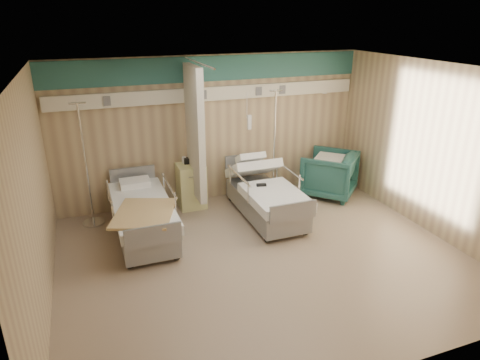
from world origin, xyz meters
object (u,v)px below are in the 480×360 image
(visitor_armchair, at_px, (329,174))
(iv_stand_left, at_px, (91,201))
(iv_stand_right, at_px, (273,177))
(bed_right, at_px, (266,201))
(bedside_cabinet, at_px, (191,186))
(bed_left, at_px, (143,220))

(visitor_armchair, height_order, iv_stand_left, iv_stand_left)
(iv_stand_right, xyz_separation_m, iv_stand_left, (-3.48, 0.05, -0.00))
(visitor_armchair, distance_m, iv_stand_left, 4.60)
(visitor_armchair, bearing_deg, iv_stand_left, -48.22)
(bed_right, distance_m, bedside_cabinet, 1.46)
(bedside_cabinet, height_order, visitor_armchair, visitor_armchair)
(visitor_armchair, bearing_deg, bed_left, -36.97)
(bed_left, distance_m, iv_stand_left, 1.13)
(bed_left, bearing_deg, iv_stand_left, 133.83)
(bedside_cabinet, bearing_deg, bed_left, -139.40)
(bed_left, height_order, bedside_cabinet, bedside_cabinet)
(bed_left, height_order, iv_stand_right, iv_stand_right)
(bed_left, bearing_deg, visitor_armchair, 7.07)
(bed_right, xyz_separation_m, iv_stand_left, (-2.98, 0.81, 0.13))
(bed_left, bearing_deg, bed_right, 0.00)
(iv_stand_right, bearing_deg, bed_right, -123.32)
(iv_stand_right, bearing_deg, visitor_armchair, -14.52)
(bed_right, height_order, bedside_cabinet, bedside_cabinet)
(bed_left, xyz_separation_m, iv_stand_left, (-0.78, 0.81, 0.13))
(bed_right, relative_size, iv_stand_right, 1.00)
(bed_right, distance_m, iv_stand_left, 3.09)
(bed_left, relative_size, visitor_armchair, 2.17)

